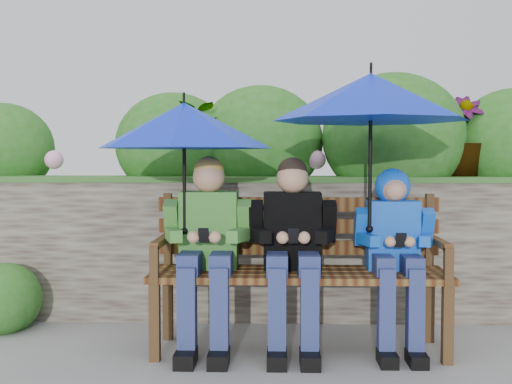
{
  "coord_description": "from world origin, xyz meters",
  "views": [
    {
      "loc": [
        0.14,
        -3.9,
        1.16
      ],
      "look_at": [
        0.0,
        0.1,
        0.95
      ],
      "focal_mm": 45.0,
      "sensor_mm": 36.0,
      "label": 1
    }
  ],
  "objects_px": {
    "park_bench": "(298,261)",
    "umbrella_right": "(371,97)",
    "boy_right": "(395,242)",
    "boy_middle": "(293,243)",
    "umbrella_left": "(184,126)",
    "boy_left": "(207,243)"
  },
  "relations": [
    {
      "from": "boy_middle",
      "to": "umbrella_right",
      "type": "bearing_deg",
      "value": -3.13
    },
    {
      "from": "umbrella_left",
      "to": "boy_middle",
      "type": "bearing_deg",
      "value": -0.69
    },
    {
      "from": "boy_middle",
      "to": "boy_right",
      "type": "height_order",
      "value": "boy_middle"
    },
    {
      "from": "boy_right",
      "to": "boy_middle",
      "type": "bearing_deg",
      "value": -178.18
    },
    {
      "from": "umbrella_right",
      "to": "boy_right",
      "type": "bearing_deg",
      "value": 15.72
    },
    {
      "from": "park_bench",
      "to": "umbrella_right",
      "type": "bearing_deg",
      "value": -15.04
    },
    {
      "from": "park_bench",
      "to": "boy_right",
      "type": "bearing_deg",
      "value": -6.72
    },
    {
      "from": "boy_middle",
      "to": "umbrella_right",
      "type": "xyz_separation_m",
      "value": [
        0.45,
        -0.02,
        0.87
      ]
    },
    {
      "from": "park_bench",
      "to": "boy_left",
      "type": "xyz_separation_m",
      "value": [
        -0.55,
        -0.09,
        0.12
      ]
    },
    {
      "from": "park_bench",
      "to": "boy_middle",
      "type": "relative_size",
      "value": 1.52
    },
    {
      "from": "boy_middle",
      "to": "umbrella_right",
      "type": "height_order",
      "value": "umbrella_right"
    },
    {
      "from": "boy_middle",
      "to": "umbrella_left",
      "type": "distance_m",
      "value": 0.96
    },
    {
      "from": "park_bench",
      "to": "umbrella_right",
      "type": "height_order",
      "value": "umbrella_right"
    },
    {
      "from": "umbrella_left",
      "to": "umbrella_right",
      "type": "height_order",
      "value": "umbrella_right"
    },
    {
      "from": "boy_middle",
      "to": "boy_right",
      "type": "xyz_separation_m",
      "value": [
        0.61,
        0.02,
        0.01
      ]
    },
    {
      "from": "boy_middle",
      "to": "umbrella_left",
      "type": "xyz_separation_m",
      "value": [
        -0.65,
        0.01,
        0.7
      ]
    },
    {
      "from": "boy_right",
      "to": "umbrella_right",
      "type": "height_order",
      "value": "umbrella_right"
    },
    {
      "from": "park_bench",
      "to": "boy_right",
      "type": "distance_m",
      "value": 0.59
    },
    {
      "from": "park_bench",
      "to": "boy_right",
      "type": "xyz_separation_m",
      "value": [
        0.57,
        -0.07,
        0.13
      ]
    },
    {
      "from": "umbrella_left",
      "to": "umbrella_right",
      "type": "xyz_separation_m",
      "value": [
        1.1,
        -0.03,
        0.16
      ]
    },
    {
      "from": "park_bench",
      "to": "boy_left",
      "type": "height_order",
      "value": "boy_left"
    },
    {
      "from": "boy_middle",
      "to": "umbrella_left",
      "type": "bearing_deg",
      "value": 179.31
    }
  ]
}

